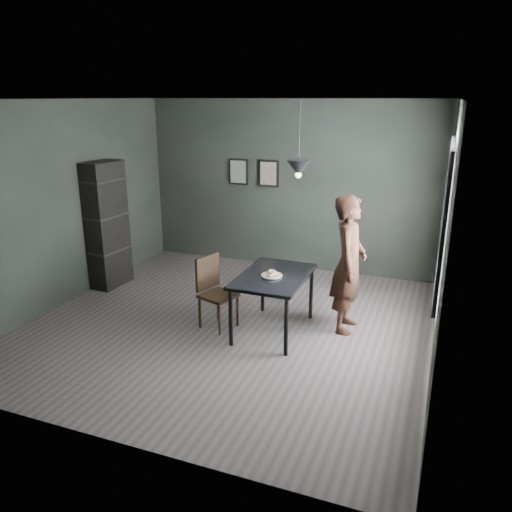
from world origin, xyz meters
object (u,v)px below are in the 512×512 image
(white_plate, at_px, (272,276))
(wood_chair, at_px, (213,287))
(shelf_unit, at_px, (106,225))
(woman, at_px, (349,264))
(pendant_lamp, at_px, (298,168))
(cafe_table, at_px, (274,281))

(white_plate, distance_m, wood_chair, 0.80)
(shelf_unit, bearing_deg, woman, -0.13)
(woman, relative_size, pendant_lamp, 2.00)
(white_plate, bearing_deg, woman, 28.60)
(cafe_table, height_order, shelf_unit, shelf_unit)
(pendant_lamp, bearing_deg, shelf_unit, 170.19)
(white_plate, xyz_separation_m, wood_chair, (-0.76, -0.05, -0.23))
(white_plate, relative_size, pendant_lamp, 0.27)
(cafe_table, relative_size, wood_chair, 1.30)
(white_plate, relative_size, woman, 0.13)
(woman, distance_m, wood_chair, 1.72)
(shelf_unit, bearing_deg, cafe_table, -8.90)
(woman, relative_size, wood_chair, 1.88)
(wood_chair, height_order, pendant_lamp, pendant_lamp)
(cafe_table, xyz_separation_m, wood_chair, (-0.77, -0.11, -0.15))
(woman, xyz_separation_m, shelf_unit, (-3.76, 0.25, 0.10))
(white_plate, bearing_deg, cafe_table, 84.39)
(cafe_table, xyz_separation_m, woman, (0.84, 0.40, 0.19))
(white_plate, distance_m, woman, 0.97)
(cafe_table, xyz_separation_m, shelf_unit, (-2.92, 0.65, 0.29))
(woman, xyz_separation_m, wood_chair, (-1.61, -0.51, -0.34))
(white_plate, height_order, pendant_lamp, pendant_lamp)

